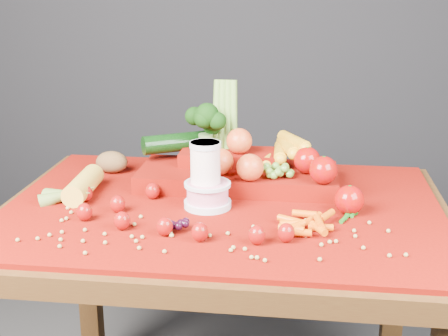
# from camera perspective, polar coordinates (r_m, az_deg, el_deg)

# --- Properties ---
(table) EXTENTS (1.10, 0.80, 0.75)m
(table) POSITION_cam_1_polar(r_m,az_deg,el_deg) (1.56, -0.09, -7.05)
(table) COLOR #341B0B
(table) RESTS_ON ground
(red_cloth) EXTENTS (1.05, 0.75, 0.01)m
(red_cloth) POSITION_cam_1_polar(r_m,az_deg,el_deg) (1.52, -0.10, -3.60)
(red_cloth) COLOR #6E0B03
(red_cloth) RESTS_ON table
(milk_glass) EXTENTS (0.08, 0.08, 0.16)m
(milk_glass) POSITION_cam_1_polar(r_m,az_deg,el_deg) (1.48, -1.71, -0.41)
(milk_glass) COLOR white
(milk_glass) RESTS_ON red_cloth
(yogurt_bowl) EXTENTS (0.11, 0.11, 0.06)m
(yogurt_bowl) POSITION_cam_1_polar(r_m,az_deg,el_deg) (1.50, -1.51, -2.38)
(yogurt_bowl) COLOR silver
(yogurt_bowl) RESTS_ON red_cloth
(strawberry_scatter) EXTENTS (0.54, 0.28, 0.05)m
(strawberry_scatter) POSITION_cam_1_polar(r_m,az_deg,el_deg) (1.41, -5.87, -4.20)
(strawberry_scatter) COLOR #920006
(strawberry_scatter) RESTS_ON red_cloth
(dark_grape_cluster) EXTENTS (0.06, 0.05, 0.03)m
(dark_grape_cluster) POSITION_cam_1_polar(r_m,az_deg,el_deg) (1.37, -4.35, -5.23)
(dark_grape_cluster) COLOR black
(dark_grape_cluster) RESTS_ON red_cloth
(soybean_scatter) EXTENTS (0.84, 0.24, 0.01)m
(soybean_scatter) POSITION_cam_1_polar(r_m,az_deg,el_deg) (1.34, -1.22, -6.23)
(soybean_scatter) COLOR #A99548
(soybean_scatter) RESTS_ON red_cloth
(corn_ear) EXTENTS (0.19, 0.23, 0.06)m
(corn_ear) POSITION_cam_1_polar(r_m,az_deg,el_deg) (1.59, -13.64, -2.11)
(corn_ear) COLOR #F2B748
(corn_ear) RESTS_ON red_cloth
(potato) EXTENTS (0.09, 0.07, 0.06)m
(potato) POSITION_cam_1_polar(r_m,az_deg,el_deg) (1.78, -10.22, 0.54)
(potato) COLOR brown
(potato) RESTS_ON red_cloth
(baby_carrot_pile) EXTENTS (0.18, 0.17, 0.03)m
(baby_carrot_pile) POSITION_cam_1_polar(r_m,az_deg,el_deg) (1.39, 8.03, -4.97)
(baby_carrot_pile) COLOR #D85307
(baby_carrot_pile) RESTS_ON red_cloth
(green_bean_pile) EXTENTS (0.14, 0.12, 0.01)m
(green_bean_pile) POSITION_cam_1_polar(r_m,az_deg,el_deg) (1.51, 11.73, -3.81)
(green_bean_pile) COLOR #166015
(green_bean_pile) RESTS_ON red_cloth
(produce_mound) EXTENTS (0.59, 0.38, 0.27)m
(produce_mound) POSITION_cam_1_polar(r_m,az_deg,el_deg) (1.65, 1.73, 0.38)
(produce_mound) COLOR #6E0B03
(produce_mound) RESTS_ON red_cloth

